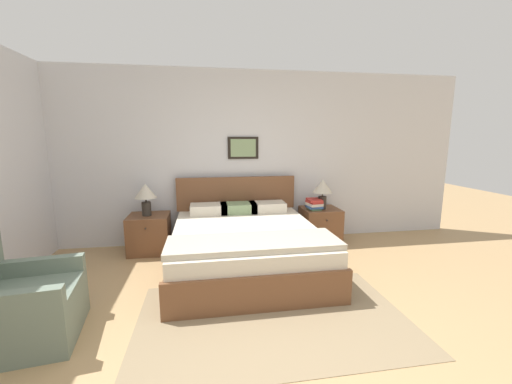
% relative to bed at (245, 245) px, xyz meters
% --- Properties ---
extents(ground_plane, '(16.00, 16.00, 0.00)m').
position_rel_bed_xyz_m(ground_plane, '(-0.09, -1.73, -0.29)').
color(ground_plane, tan).
extents(wall_back, '(7.45, 0.09, 2.60)m').
position_rel_bed_xyz_m(wall_back, '(-0.08, 1.10, 1.01)').
color(wall_back, silver).
rests_on(wall_back, ground_plane).
extents(area_rug_main, '(2.41, 1.52, 0.01)m').
position_rel_bed_xyz_m(area_rug_main, '(0.10, -1.16, -0.29)').
color(area_rug_main, '#897556').
rests_on(area_rug_main, ground_plane).
extents(bed, '(1.79, 2.09, 1.02)m').
position_rel_bed_xyz_m(bed, '(0.00, 0.00, 0.00)').
color(bed, brown).
rests_on(bed, ground_plane).
extents(armchair, '(0.84, 0.84, 0.91)m').
position_rel_bed_xyz_m(armchair, '(-1.96, -1.13, 0.01)').
color(armchair, slate).
rests_on(armchair, ground_plane).
extents(nightstand_near_window, '(0.55, 0.54, 0.54)m').
position_rel_bed_xyz_m(nightstand_near_window, '(-1.27, 0.77, -0.02)').
color(nightstand_near_window, brown).
rests_on(nightstand_near_window, ground_plane).
extents(nightstand_by_door, '(0.55, 0.54, 0.54)m').
position_rel_bed_xyz_m(nightstand_by_door, '(1.27, 0.77, -0.02)').
color(nightstand_by_door, brown).
rests_on(nightstand_by_door, ground_plane).
extents(table_lamp_near_window, '(0.30, 0.30, 0.45)m').
position_rel_bed_xyz_m(table_lamp_near_window, '(-1.29, 0.75, 0.56)').
color(table_lamp_near_window, '#2D2823').
rests_on(table_lamp_near_window, nightstand_near_window).
extents(table_lamp_by_door, '(0.30, 0.30, 0.45)m').
position_rel_bed_xyz_m(table_lamp_by_door, '(1.28, 0.75, 0.56)').
color(table_lamp_by_door, '#2D2823').
rests_on(table_lamp_by_door, nightstand_by_door).
extents(book_thick_bottom, '(0.18, 0.22, 0.03)m').
position_rel_bed_xyz_m(book_thick_bottom, '(1.15, 0.72, 0.26)').
color(book_thick_bottom, '#4C7551').
rests_on(book_thick_bottom, nightstand_by_door).
extents(book_hardcover_middle, '(0.21, 0.22, 0.03)m').
position_rel_bed_xyz_m(book_hardcover_middle, '(1.15, 0.72, 0.29)').
color(book_hardcover_middle, '#335693').
rests_on(book_hardcover_middle, book_thick_bottom).
extents(book_novel_upper, '(0.23, 0.25, 0.04)m').
position_rel_bed_xyz_m(book_novel_upper, '(1.15, 0.72, 0.33)').
color(book_novel_upper, silver).
rests_on(book_novel_upper, book_hardcover_middle).
extents(book_slim_near_top, '(0.22, 0.26, 0.03)m').
position_rel_bed_xyz_m(book_slim_near_top, '(1.15, 0.72, 0.36)').
color(book_slim_near_top, '#B7332D').
rests_on(book_slim_near_top, book_novel_upper).
extents(book_paperback_top, '(0.20, 0.27, 0.03)m').
position_rel_bed_xyz_m(book_paperback_top, '(1.15, 0.72, 0.39)').
color(book_paperback_top, '#B7332D').
rests_on(book_paperback_top, book_slim_near_top).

